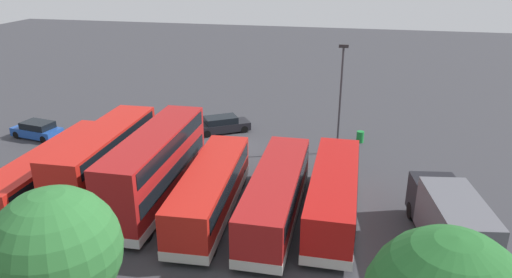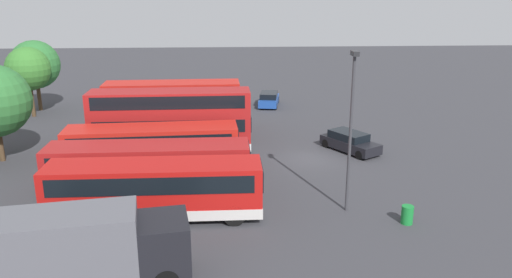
{
  "view_description": "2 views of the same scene",
  "coord_description": "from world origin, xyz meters",
  "px_view_note": "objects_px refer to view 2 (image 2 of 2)",
  "views": [
    {
      "loc": [
        -9.62,
        34.37,
        14.5
      ],
      "look_at": [
        -2.49,
        1.73,
        1.53
      ],
      "focal_mm": 33.28,
      "sensor_mm": 36.0,
      "label": 1
    },
    {
      "loc": [
        -32.74,
        5.72,
        11.42
      ],
      "look_at": [
        0.62,
        3.76,
        1.33
      ],
      "focal_mm": 35.02,
      "sensor_mm": 36.0,
      "label": 2
    }
  ],
  "objects_px": {
    "bus_single_deck_sixth": "(175,109)",
    "bus_double_decker_fifth": "(173,109)",
    "bus_single_deck_second": "(149,167)",
    "lamp_post_tall": "(351,121)",
    "bus_single_deck_third": "(153,147)",
    "bus_double_decker_fourth": "(171,120)",
    "waste_bin_yellow": "(407,215)",
    "car_small_green": "(269,99)",
    "bus_single_deck_near_end": "(155,189)",
    "box_truck_blue": "(88,247)",
    "car_hatchback_silver": "(350,142)"
  },
  "relations": [
    {
      "from": "bus_single_deck_second",
      "to": "bus_double_decker_fourth",
      "type": "height_order",
      "value": "bus_double_decker_fourth"
    },
    {
      "from": "bus_single_deck_second",
      "to": "bus_double_decker_fifth",
      "type": "xyz_separation_m",
      "value": [
        10.89,
        -0.32,
        0.82
      ]
    },
    {
      "from": "bus_single_deck_third",
      "to": "car_small_green",
      "type": "distance_m",
      "value": 20.39
    },
    {
      "from": "bus_double_decker_fourth",
      "to": "car_small_green",
      "type": "distance_m",
      "value": 16.79
    },
    {
      "from": "bus_single_deck_near_end",
      "to": "bus_double_decker_fifth",
      "type": "distance_m",
      "value": 14.18
    },
    {
      "from": "bus_single_deck_second",
      "to": "bus_single_deck_third",
      "type": "height_order",
      "value": "same"
    },
    {
      "from": "bus_double_decker_fifth",
      "to": "lamp_post_tall",
      "type": "distance_m",
      "value": 17.55
    },
    {
      "from": "bus_double_decker_fourth",
      "to": "car_hatchback_silver",
      "type": "xyz_separation_m",
      "value": [
        -0.45,
        -12.93,
        -1.75
      ]
    },
    {
      "from": "bus_single_deck_sixth",
      "to": "waste_bin_yellow",
      "type": "bearing_deg",
      "value": -145.06
    },
    {
      "from": "bus_double_decker_fifth",
      "to": "waste_bin_yellow",
      "type": "relative_size",
      "value": 10.99
    },
    {
      "from": "bus_single_deck_near_end",
      "to": "bus_double_decker_fifth",
      "type": "xyz_separation_m",
      "value": [
        14.15,
        0.44,
        0.82
      ]
    },
    {
      "from": "bus_single_deck_near_end",
      "to": "bus_single_deck_third",
      "type": "height_order",
      "value": "same"
    },
    {
      "from": "bus_double_decker_fourth",
      "to": "car_small_green",
      "type": "relative_size",
      "value": 2.58
    },
    {
      "from": "bus_single_deck_near_end",
      "to": "car_hatchback_silver",
      "type": "relative_size",
      "value": 2.28
    },
    {
      "from": "bus_double_decker_fifth",
      "to": "bus_single_deck_sixth",
      "type": "distance_m",
      "value": 3.77
    },
    {
      "from": "box_truck_blue",
      "to": "bus_double_decker_fifth",
      "type": "bearing_deg",
      "value": -3.73
    },
    {
      "from": "waste_bin_yellow",
      "to": "car_hatchback_silver",
      "type": "bearing_deg",
      "value": 0.52
    },
    {
      "from": "bus_double_decker_fifth",
      "to": "bus_single_deck_third",
      "type": "bearing_deg",
      "value": 174.7
    },
    {
      "from": "box_truck_blue",
      "to": "car_small_green",
      "type": "xyz_separation_m",
      "value": [
        31.42,
        -9.75,
        -1.01
      ]
    },
    {
      "from": "waste_bin_yellow",
      "to": "bus_double_decker_fifth",
      "type": "bearing_deg",
      "value": 40.27
    },
    {
      "from": "car_hatchback_silver",
      "to": "lamp_post_tall",
      "type": "relative_size",
      "value": 0.57
    },
    {
      "from": "box_truck_blue",
      "to": "car_hatchback_silver",
      "type": "bearing_deg",
      "value": -41.21
    },
    {
      "from": "bus_single_deck_second",
      "to": "bus_double_decker_fourth",
      "type": "distance_m",
      "value": 7.63
    },
    {
      "from": "box_truck_blue",
      "to": "bus_single_deck_second",
      "type": "bearing_deg",
      "value": -6.08
    },
    {
      "from": "bus_double_decker_fourth",
      "to": "bus_double_decker_fifth",
      "type": "distance_m",
      "value": 3.32
    },
    {
      "from": "bus_single_deck_near_end",
      "to": "waste_bin_yellow",
      "type": "xyz_separation_m",
      "value": [
        -1.43,
        -12.76,
        -1.15
      ]
    },
    {
      "from": "bus_single_deck_second",
      "to": "car_small_green",
      "type": "relative_size",
      "value": 2.61
    },
    {
      "from": "bus_single_deck_near_end",
      "to": "bus_double_decker_fifth",
      "type": "height_order",
      "value": "bus_double_decker_fifth"
    },
    {
      "from": "car_hatchback_silver",
      "to": "bus_single_deck_third",
      "type": "bearing_deg",
      "value": 103.36
    },
    {
      "from": "bus_single_deck_third",
      "to": "bus_double_decker_fourth",
      "type": "distance_m",
      "value": 3.89
    },
    {
      "from": "bus_double_decker_fifth",
      "to": "car_hatchback_silver",
      "type": "xyz_separation_m",
      "value": [
        -3.77,
        -13.09,
        -1.75
      ]
    },
    {
      "from": "bus_single_deck_near_end",
      "to": "waste_bin_yellow",
      "type": "bearing_deg",
      "value": -96.38
    },
    {
      "from": "bus_single_deck_second",
      "to": "lamp_post_tall",
      "type": "distance_m",
      "value": 11.7
    },
    {
      "from": "bus_single_deck_near_end",
      "to": "box_truck_blue",
      "type": "xyz_separation_m",
      "value": [
        -6.08,
        1.76,
        0.08
      ]
    },
    {
      "from": "bus_single_deck_third",
      "to": "bus_double_decker_fourth",
      "type": "xyz_separation_m",
      "value": [
        3.71,
        -0.82,
        0.83
      ]
    },
    {
      "from": "car_hatchback_silver",
      "to": "car_small_green",
      "type": "bearing_deg",
      "value": 17.31
    },
    {
      "from": "bus_single_deck_near_end",
      "to": "car_hatchback_silver",
      "type": "xyz_separation_m",
      "value": [
        10.38,
        -12.65,
        -0.92
      ]
    },
    {
      "from": "bus_single_deck_near_end",
      "to": "bus_single_deck_sixth",
      "type": "bearing_deg",
      "value": 2.2
    },
    {
      "from": "bus_double_decker_fifth",
      "to": "lamp_post_tall",
      "type": "relative_size",
      "value": 1.23
    },
    {
      "from": "bus_double_decker_fourth",
      "to": "car_hatchback_silver",
      "type": "height_order",
      "value": "bus_double_decker_fourth"
    },
    {
      "from": "bus_single_deck_near_end",
      "to": "box_truck_blue",
      "type": "relative_size",
      "value": 1.41
    },
    {
      "from": "car_small_green",
      "to": "lamp_post_tall",
      "type": "height_order",
      "value": "lamp_post_tall"
    },
    {
      "from": "bus_single_deck_sixth",
      "to": "bus_double_decker_fifth",
      "type": "bearing_deg",
      "value": -176.15
    },
    {
      "from": "car_hatchback_silver",
      "to": "waste_bin_yellow",
      "type": "height_order",
      "value": "car_hatchback_silver"
    },
    {
      "from": "lamp_post_tall",
      "to": "waste_bin_yellow",
      "type": "relative_size",
      "value": 8.95
    },
    {
      "from": "bus_single_deck_second",
      "to": "bus_double_decker_fifth",
      "type": "bearing_deg",
      "value": -1.7
    },
    {
      "from": "bus_double_decker_fifth",
      "to": "bus_single_deck_sixth",
      "type": "xyz_separation_m",
      "value": [
        3.67,
        0.25,
        -0.82
      ]
    },
    {
      "from": "car_small_green",
      "to": "lamp_post_tall",
      "type": "distance_m",
      "value": 25.48
    },
    {
      "from": "waste_bin_yellow",
      "to": "bus_single_deck_near_end",
      "type": "bearing_deg",
      "value": 83.62
    },
    {
      "from": "bus_single_deck_near_end",
      "to": "bus_double_decker_fourth",
      "type": "distance_m",
      "value": 10.87
    }
  ]
}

